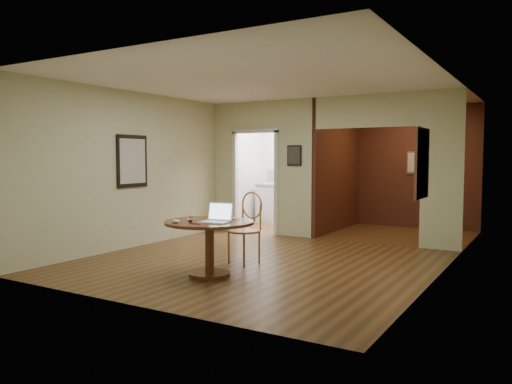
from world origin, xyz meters
The scene contains 11 objects.
floor centered at (0.00, 0.00, 0.00)m, with size 5.00×5.00×0.00m, color #432C13.
room_shell centered at (-0.47, 3.10, 1.29)m, with size 5.20×7.50×5.00m.
dining_table centered at (-0.10, -1.02, 0.54)m, with size 1.17×1.17×0.73m.
chair centered at (-0.11, -0.06, 0.59)m, with size 0.53×0.53×1.06m.
open_laptop centered at (0.06, -1.07, 0.80)m, with size 0.39×0.35×0.25m.
closed_laptop centered at (0.03, -0.79, 0.74)m, with size 0.31×0.20×0.02m, color #BBBBC0.
mouse centered at (-0.34, -1.41, 0.76)m, with size 0.12×0.07×0.05m, color white.
wine_glass centered at (-0.23, -1.25, 0.78)m, with size 0.08×0.08×0.09m, color white, non-canonical shape.
pen centered at (-0.07, -1.36, 0.74)m, with size 0.01×0.01×0.15m, color #0D0C58.
kitchen_cabinet centered at (-1.35, 4.20, 0.47)m, with size 2.06×0.60×0.94m.
grocery_bag centered at (-1.05, 4.20, 1.08)m, with size 0.28×0.24×0.28m, color #BFAF8C.
Camera 1 is at (3.75, -6.29, 1.57)m, focal length 35.00 mm.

